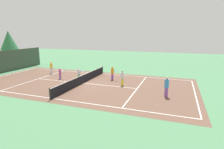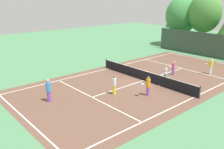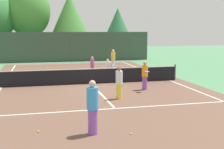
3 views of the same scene
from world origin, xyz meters
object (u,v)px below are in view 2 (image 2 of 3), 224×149
player_1 (49,90)px  player_5 (211,66)px  player_3 (114,85)px  tennis_ball_0 (175,61)px  tennis_ball_6 (46,93)px  ball_crate (169,81)px  tennis_ball_4 (126,69)px  player_2 (148,86)px  tennis_ball_1 (222,69)px  tennis_ball_2 (188,97)px  tennis_ball_10 (116,102)px  tennis_ball_9 (160,86)px  tennis_ball_8 (53,107)px  tennis_ball_7 (134,69)px  player_4 (165,74)px  tennis_ball_3 (127,77)px  player_0 (173,68)px  tennis_ball_5 (116,134)px

player_1 → player_5: bearing=73.8°
player_3 → tennis_ball_0: (-3.19, 13.34, -0.81)m
tennis_ball_0 → tennis_ball_6: (-0.81, -17.55, 0.00)m
ball_crate → tennis_ball_0: ball_crate is taller
tennis_ball_4 → player_2: bearing=-30.6°
tennis_ball_1 → tennis_ball_2: size_ratio=1.00×
ball_crate → player_1: bearing=-108.0°
tennis_ball_0 → tennis_ball_1: size_ratio=1.00×
player_3 → tennis_ball_10: player_3 is taller
tennis_ball_1 → tennis_ball_9: bearing=-97.4°
tennis_ball_8 → tennis_ball_7: bearing=104.5°
tennis_ball_6 → tennis_ball_9: 10.15m
player_1 → ball_crate: 11.37m
player_2 → player_5: size_ratio=0.96×
player_4 → tennis_ball_1: 8.37m
tennis_ball_7 → tennis_ball_8: 12.21m
player_1 → tennis_ball_4: bearing=102.4°
tennis_ball_7 → ball_crate: bearing=-7.1°
tennis_ball_3 → player_0: bearing=58.6°
ball_crate → tennis_ball_6: 11.46m
tennis_ball_8 → tennis_ball_10: size_ratio=1.00×
tennis_ball_0 → tennis_ball_9: size_ratio=1.00×
player_2 → tennis_ball_2: 3.40m
tennis_ball_5 → ball_crate: bearing=109.4°
player_3 → tennis_ball_9: bearing=73.6°
tennis_ball_1 → tennis_ball_5: size_ratio=1.00×
tennis_ball_8 → tennis_ball_4: bearing=108.0°
player_3 → tennis_ball_8: size_ratio=24.89×
player_0 → player_2: 6.61m
player_0 → tennis_ball_8: size_ratio=21.68×
player_0 → tennis_ball_1: size_ratio=21.68×
tennis_ball_6 → tennis_ball_9: bearing=58.5°
tennis_ball_4 → player_1: bearing=-77.6°
player_4 → tennis_ball_2: bearing=-25.9°
tennis_ball_9 → tennis_ball_6: bearing=-121.5°
tennis_ball_0 → tennis_ball_9: (4.50, -8.90, 0.00)m
tennis_ball_8 → tennis_ball_6: bearing=161.9°
player_2 → tennis_ball_8: size_ratio=25.06×
tennis_ball_3 → tennis_ball_5: 10.92m
tennis_ball_4 → tennis_ball_6: bearing=-86.9°
player_1 → tennis_ball_7: player_1 is taller
ball_crate → tennis_ball_2: bearing=-29.6°
tennis_ball_3 → tennis_ball_6: bearing=-100.4°
player_4 → tennis_ball_1: (1.78, 8.15, -0.72)m
tennis_ball_7 → tennis_ball_9: (5.34, -2.18, 0.00)m
tennis_ball_3 → tennis_ball_7: bearing=120.5°
player_0 → player_3: bearing=-90.5°
tennis_ball_1 → tennis_ball_9: size_ratio=1.00×
tennis_ball_2 → tennis_ball_3: same height
player_1 → tennis_ball_9: (3.51, 9.28, -0.91)m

